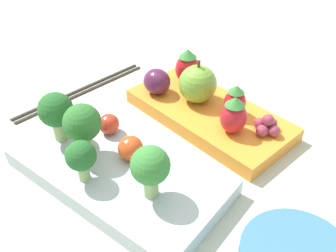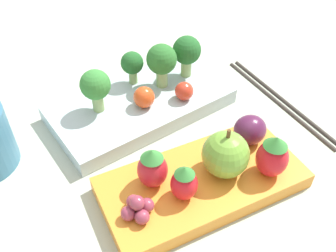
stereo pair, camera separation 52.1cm
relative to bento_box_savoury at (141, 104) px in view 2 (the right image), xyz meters
name	(u,v)px [view 2 (the right image)]	position (x,y,z in m)	size (l,w,h in m)	color
ground_plane	(175,146)	(0.01, -0.08, -0.01)	(4.00, 4.00, 0.00)	#ADB7A3
bento_box_savoury	(141,104)	(0.00, 0.00, 0.00)	(0.24, 0.15, 0.02)	silver
bento_box_fruit	(202,182)	(0.00, -0.15, 0.00)	(0.21, 0.11, 0.02)	orange
broccoli_floret_0	(187,52)	(0.08, 0.02, 0.05)	(0.04, 0.04, 0.06)	#93B770
broccoli_floret_1	(95,86)	(-0.05, 0.00, 0.05)	(0.04, 0.04, 0.06)	#93B770
broccoli_floret_2	(162,61)	(0.04, 0.01, 0.05)	(0.04, 0.04, 0.06)	#93B770
broccoli_floret_3	(132,64)	(0.01, 0.04, 0.04)	(0.03, 0.03, 0.05)	#93B770
cherry_tomato_0	(184,91)	(0.05, -0.03, 0.02)	(0.02, 0.02, 0.02)	red
cherry_tomato_1	(144,97)	(0.00, -0.02, 0.02)	(0.03, 0.03, 0.03)	#DB4C1E
apple	(226,154)	(0.02, -0.15, 0.03)	(0.05, 0.05, 0.06)	#70A838
strawberry_0	(273,156)	(0.06, -0.17, 0.03)	(0.03, 0.03, 0.05)	red
strawberry_1	(152,168)	(-0.05, -0.13, 0.03)	(0.03, 0.03, 0.05)	red
strawberry_2	(184,183)	(-0.03, -0.16, 0.03)	(0.03, 0.03, 0.04)	red
plum	(250,130)	(0.07, -0.13, 0.02)	(0.04, 0.03, 0.03)	#511E42
grape_cluster	(138,208)	(-0.08, -0.16, 0.02)	(0.03, 0.03, 0.02)	#93384C
chopsticks_pair	(280,99)	(0.17, -0.07, -0.01)	(0.02, 0.21, 0.01)	#332D28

